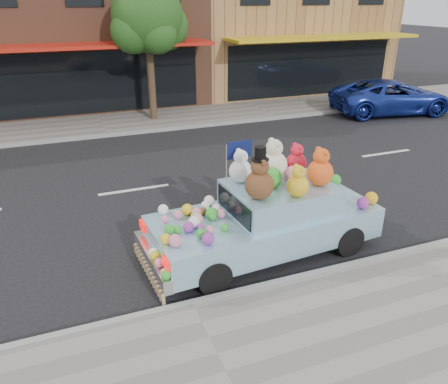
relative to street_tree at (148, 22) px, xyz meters
name	(u,v)px	position (x,y,z in m)	size (l,w,h in m)	color
ground	(134,190)	(-2.03, -6.55, -3.69)	(120.00, 120.00, 0.00)	black
near_sidewalk	(226,374)	(-2.03, -13.05, -3.63)	(60.00, 3.00, 0.12)	gray
far_sidewalk	(103,125)	(-2.03, -0.05, -3.63)	(60.00, 3.00, 0.12)	gray
near_kerb	(192,305)	(-2.03, -11.55, -3.63)	(60.00, 0.12, 0.13)	gray
far_kerb	(108,135)	(-2.03, -1.55, -3.63)	(60.00, 0.12, 0.13)	gray
storefront_mid	(79,18)	(-2.03, 5.42, -0.05)	(10.00, 9.80, 7.30)	brown
storefront_right	(275,15)	(7.97, 5.42, -0.05)	(10.00, 9.80, 7.30)	#A57745
street_tree	(148,22)	(0.00, 0.00, 0.00)	(3.00, 2.70, 5.22)	#38281C
car_blue	(392,97)	(9.64, -2.36, -2.99)	(2.32, 5.03, 1.40)	#1C329C
art_car	(267,214)	(-0.17, -10.41, -2.90)	(4.59, 2.04, 2.29)	black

